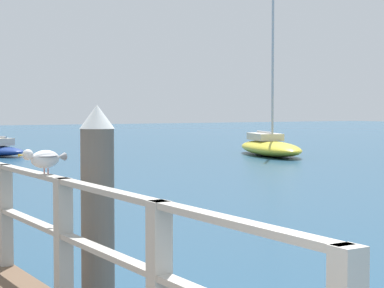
{
  "coord_description": "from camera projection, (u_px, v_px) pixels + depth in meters",
  "views": [
    {
      "loc": [
        -0.58,
        -1.2,
        1.99
      ],
      "look_at": [
        4.16,
        6.51,
        1.52
      ],
      "focal_mm": 64.66,
      "sensor_mm": 36.0,
      "label": 1
    }
  ],
  "objects": [
    {
      "name": "seagull_foreground",
      "position": [
        44.0,
        158.0,
        5.74
      ],
      "size": [
        0.46,
        0.24,
        0.21
      ],
      "rotation": [
        0.0,
        0.0,
        1.9
      ],
      "color": "white",
      "rests_on": "pier_railing"
    },
    {
      "name": "boat_0",
      "position": [
        270.0,
        146.0,
        29.22
      ],
      "size": [
        3.66,
        6.07,
        7.29
      ],
      "rotation": [
        0.0,
        0.0,
        2.8
      ],
      "color": "gold",
      "rests_on": "ground_plane"
    },
    {
      "name": "dock_piling_near",
      "position": [
        98.0,
        224.0,
        5.8
      ],
      "size": [
        0.29,
        0.29,
        2.02
      ],
      "color": "#6B6056",
      "rests_on": "ground_plane"
    }
  ]
}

